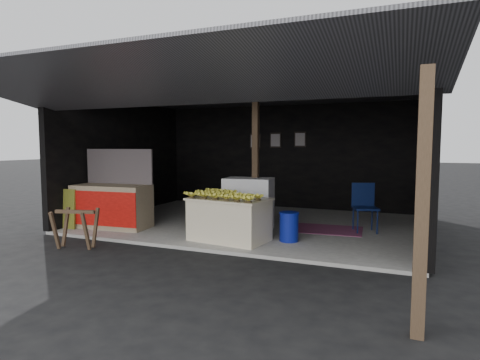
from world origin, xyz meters
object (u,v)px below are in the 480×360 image
at_px(banana_table, 229,219).
at_px(sawhorse, 75,224).
at_px(white_crate, 249,204).
at_px(water_barrel, 289,228).
at_px(neighbor_stall, 112,204).
at_px(plastic_chair, 364,203).

bearing_deg(banana_table, sawhorse, -141.90).
bearing_deg(banana_table, white_crate, 98.63).
relative_size(banana_table, water_barrel, 3.04).
bearing_deg(sawhorse, water_barrel, 11.87).
xyz_separation_m(neighbor_stall, water_barrel, (3.79, 0.21, -0.25)).
bearing_deg(banana_table, plastic_chair, 46.86).
height_order(banana_table, sawhorse, banana_table).
relative_size(white_crate, plastic_chair, 1.10).
xyz_separation_m(white_crate, plastic_chair, (2.21, 0.77, 0.04)).
bearing_deg(white_crate, water_barrel, -38.68).
xyz_separation_m(sawhorse, plastic_chair, (4.51, 3.12, 0.20)).
distance_m(sawhorse, plastic_chair, 5.49).
relative_size(banana_table, white_crate, 1.43).
bearing_deg(water_barrel, sawhorse, -152.97).
xyz_separation_m(water_barrel, plastic_chair, (1.17, 1.42, 0.32)).
bearing_deg(plastic_chair, water_barrel, -148.67).
height_order(neighbor_stall, plastic_chair, neighbor_stall).
bearing_deg(plastic_chair, banana_table, -160.23).
xyz_separation_m(white_crate, neighbor_stall, (-2.75, -0.86, -0.04)).
relative_size(neighbor_stall, water_barrel, 3.31).
height_order(banana_table, neighbor_stall, neighbor_stall).
distance_m(banana_table, water_barrel, 1.09).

